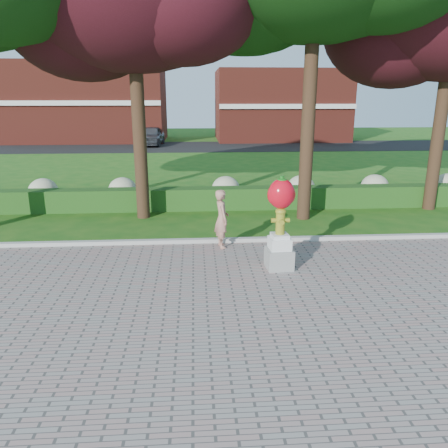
# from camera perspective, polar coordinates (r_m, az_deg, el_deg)

# --- Properties ---
(ground) EXTENTS (100.00, 100.00, 0.00)m
(ground) POSITION_cam_1_polar(r_m,az_deg,el_deg) (9.67, -2.37, -8.37)
(ground) COLOR #1A5515
(ground) RESTS_ON ground
(walkway) EXTENTS (40.00, 14.00, 0.04)m
(walkway) POSITION_cam_1_polar(r_m,az_deg,el_deg) (6.25, -1.30, -23.69)
(walkway) COLOR gray
(walkway) RESTS_ON ground
(curb) EXTENTS (40.00, 0.18, 0.15)m
(curb) POSITION_cam_1_polar(r_m,az_deg,el_deg) (12.43, -2.75, -2.27)
(curb) COLOR #ADADA5
(curb) RESTS_ON ground
(lawn_hedge) EXTENTS (24.00, 0.70, 0.80)m
(lawn_hedge) POSITION_cam_1_polar(r_m,az_deg,el_deg) (16.20, -3.06, 3.33)
(lawn_hedge) COLOR #124014
(lawn_hedge) RESTS_ON ground
(hydrangea_row) EXTENTS (20.10, 1.10, 0.99)m
(hydrangea_row) POSITION_cam_1_polar(r_m,az_deg,el_deg) (17.16, -1.20, 4.60)
(hydrangea_row) COLOR #ADAF86
(hydrangea_row) RESTS_ON ground
(street) EXTENTS (50.00, 8.00, 0.02)m
(street) POSITION_cam_1_polar(r_m,az_deg,el_deg) (37.00, -3.56, 10.06)
(street) COLOR black
(street) RESTS_ON ground
(building_left) EXTENTS (14.00, 8.00, 7.00)m
(building_left) POSITION_cam_1_polar(r_m,az_deg,el_deg) (43.90, -17.34, 14.93)
(building_left) COLOR maroon
(building_left) RESTS_ON ground
(building_right) EXTENTS (12.00, 8.00, 6.40)m
(building_right) POSITION_cam_1_polar(r_m,az_deg,el_deg) (43.57, 7.27, 15.11)
(building_right) COLOR maroon
(building_right) RESTS_ON ground
(hydrant_sculpture) EXTENTS (0.66, 0.65, 2.25)m
(hydrant_sculpture) POSITION_cam_1_polar(r_m,az_deg,el_deg) (10.34, 7.38, 0.44)
(hydrant_sculpture) COLOR gray
(hydrant_sculpture) RESTS_ON walkway
(woman) EXTENTS (0.49, 0.65, 1.61)m
(woman) POSITION_cam_1_polar(r_m,az_deg,el_deg) (11.84, -0.31, 0.69)
(woman) COLOR tan
(woman) RESTS_ON walkway
(parked_car) EXTENTS (2.21, 4.80, 1.59)m
(parked_car) POSITION_cam_1_polar(r_m,az_deg,el_deg) (38.38, -9.49, 11.31)
(parked_car) COLOR #414449
(parked_car) RESTS_ON street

